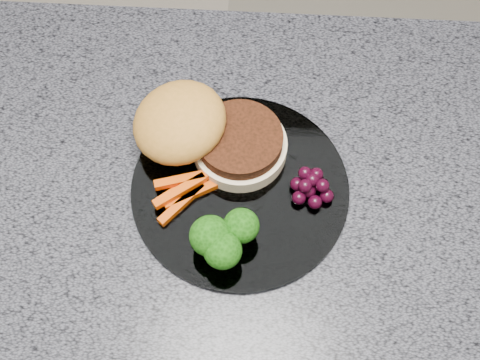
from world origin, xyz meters
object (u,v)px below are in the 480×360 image
(plate, at_px, (240,189))
(burger, at_px, (201,132))
(grape_bunch, at_px, (312,186))
(island_cabinet, at_px, (185,314))

(plate, bearing_deg, burger, 130.44)
(burger, xyz_separation_m, grape_bunch, (0.13, -0.06, -0.01))
(plate, height_order, burger, burger)
(grape_bunch, bearing_deg, plate, -179.81)
(plate, bearing_deg, island_cabinet, -166.84)
(grape_bunch, bearing_deg, island_cabinet, -172.73)
(plate, distance_m, burger, 0.08)
(island_cabinet, xyz_separation_m, grape_bunch, (0.18, 0.02, 0.49))
(burger, bearing_deg, island_cabinet, -120.96)
(island_cabinet, relative_size, burger, 6.40)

